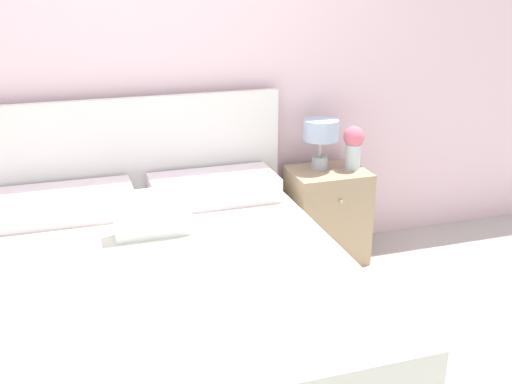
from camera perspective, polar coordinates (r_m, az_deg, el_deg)
ground_plane at (r=3.85m, az=-10.72°, el=-7.18°), size 12.00×12.00×0.00m
wall_back at (r=3.52m, az=-12.27°, el=12.48°), size 8.00×0.06×2.60m
bed at (r=2.93m, az=-8.72°, el=-10.10°), size 1.74×1.95×1.09m
nightstand at (r=3.82m, az=6.71°, el=-2.21°), size 0.47×0.39×0.60m
table_lamp at (r=3.67m, az=6.18°, el=5.51°), size 0.21×0.21×0.31m
flower_vase at (r=3.72m, az=9.29°, el=4.50°), size 0.13×0.13×0.27m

